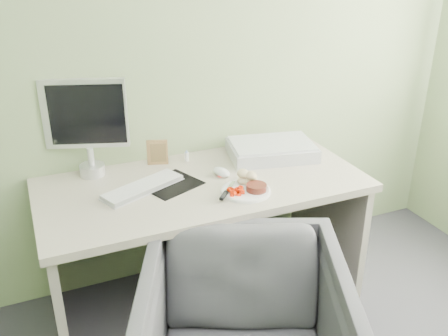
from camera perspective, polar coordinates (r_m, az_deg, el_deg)
name	(u,v)px	position (r m, az deg, el deg)	size (l,w,h in m)	color
wall_back	(174,41)	(2.61, -5.71, 14.22)	(3.50, 3.50, 0.00)	gray
desk	(204,214)	(2.55, -2.36, -5.24)	(1.60, 0.75, 0.73)	beige
plate	(246,191)	(2.36, 2.51, -2.65)	(0.23, 0.23, 0.01)	white
steak	(256,187)	(2.35, 3.73, -2.23)	(0.10, 0.10, 0.03)	black
potato_pile	(247,178)	(2.41, 2.67, -1.11)	(0.11, 0.08, 0.06)	tan
carrot_heap	(236,190)	(2.31, 1.43, -2.56)	(0.06, 0.05, 0.04)	red
steak_knife	(226,193)	(2.31, 0.21, -2.83)	(0.14, 0.16, 0.01)	silver
mousepad	(171,184)	(2.45, -6.11, -1.84)	(0.26, 0.23, 0.00)	black
keyboard	(143,187)	(2.41, -9.24, -2.13)	(0.41, 0.12, 0.02)	white
computer_mouse	(222,172)	(2.52, -0.28, -0.47)	(0.06, 0.11, 0.04)	white
photo_frame	(157,152)	(2.65, -7.62, 1.79)	(0.11, 0.01, 0.14)	olive
eyedrop_bottle	(187,156)	(2.69, -4.29, 1.41)	(0.02, 0.02, 0.07)	white
scanner	(272,150)	(2.75, 5.47, 2.03)	(0.46, 0.31, 0.07)	silver
monitor	(86,122)	(2.54, -15.48, 5.07)	(0.40, 0.17, 0.49)	silver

